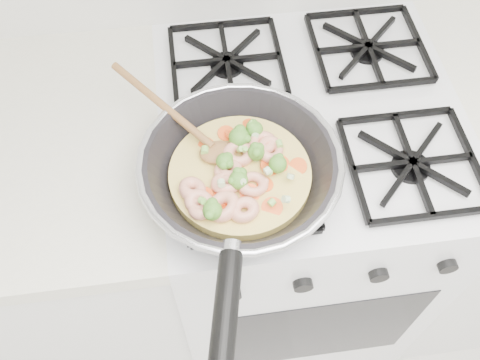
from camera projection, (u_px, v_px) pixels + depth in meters
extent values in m
cube|color=white|center=(293.00, 223.00, 1.41)|extent=(0.60, 0.60, 0.90)
cube|color=black|center=(317.00, 334.00, 1.25)|extent=(0.48, 0.00, 0.40)
cube|color=black|center=(313.00, 110.00, 1.02)|extent=(0.56, 0.56, 0.02)
torus|color=silver|center=(240.00, 161.00, 0.87)|extent=(0.35, 0.35, 0.01)
cylinder|color=black|center=(226.00, 310.00, 0.73)|extent=(0.07, 0.18, 0.04)
cylinder|color=#E5CC63|center=(240.00, 175.00, 0.90)|extent=(0.24, 0.24, 0.02)
ellipsoid|color=brown|center=(218.00, 152.00, 0.90)|extent=(0.08, 0.08, 0.02)
cylinder|color=brown|center=(162.00, 105.00, 0.92)|extent=(0.17, 0.19, 0.05)
torus|color=#DC9F82|center=(244.00, 210.00, 0.84)|extent=(0.06, 0.07, 0.03)
torus|color=#DC9F82|center=(201.00, 206.00, 0.84)|extent=(0.07, 0.07, 0.02)
torus|color=#DC9F82|center=(230.00, 170.00, 0.88)|extent=(0.07, 0.07, 0.02)
torus|color=#DC9F82|center=(228.00, 173.00, 0.88)|extent=(0.08, 0.07, 0.02)
torus|color=#DC9F82|center=(238.00, 154.00, 0.90)|extent=(0.06, 0.06, 0.03)
torus|color=#DC9F82|center=(253.00, 184.00, 0.86)|extent=(0.06, 0.06, 0.02)
torus|color=#DC9F82|center=(223.00, 206.00, 0.84)|extent=(0.09, 0.08, 0.03)
torus|color=#DC9F82|center=(262.00, 143.00, 0.91)|extent=(0.08, 0.08, 0.03)
torus|color=#DC9F82|center=(270.00, 149.00, 0.90)|extent=(0.07, 0.07, 0.03)
torus|color=#DC9F82|center=(192.00, 189.00, 0.86)|extent=(0.07, 0.07, 0.03)
torus|color=#DC9F82|center=(226.00, 183.00, 0.87)|extent=(0.06, 0.07, 0.03)
torus|color=#DC9F82|center=(199.00, 203.00, 0.85)|extent=(0.07, 0.07, 0.03)
ellipsoid|color=#55922F|center=(238.00, 180.00, 0.86)|extent=(0.04, 0.04, 0.03)
ellipsoid|color=#55922F|center=(278.00, 164.00, 0.87)|extent=(0.04, 0.04, 0.03)
ellipsoid|color=#55922F|center=(212.00, 211.00, 0.83)|extent=(0.04, 0.04, 0.03)
ellipsoid|color=#55922F|center=(256.00, 152.00, 0.89)|extent=(0.04, 0.04, 0.03)
ellipsoid|color=#55922F|center=(254.00, 130.00, 0.91)|extent=(0.04, 0.04, 0.03)
ellipsoid|color=#55922F|center=(239.00, 138.00, 0.90)|extent=(0.05, 0.05, 0.04)
ellipsoid|color=#55922F|center=(225.00, 161.00, 0.88)|extent=(0.04, 0.04, 0.03)
cylinder|color=#FF6020|center=(226.00, 133.00, 0.93)|extent=(0.04, 0.04, 0.01)
cylinder|color=#FF6020|center=(236.00, 174.00, 0.89)|extent=(0.04, 0.04, 0.00)
cylinder|color=#FF6020|center=(250.00, 194.00, 0.86)|extent=(0.04, 0.04, 0.01)
cylinder|color=#FF6020|center=(265.00, 184.00, 0.87)|extent=(0.04, 0.04, 0.01)
cylinder|color=#FF6020|center=(248.00, 125.00, 0.94)|extent=(0.03, 0.03, 0.00)
cylinder|color=#FF6020|center=(221.00, 198.00, 0.86)|extent=(0.04, 0.04, 0.01)
cylinder|color=#FF6020|center=(223.00, 213.00, 0.84)|extent=(0.04, 0.04, 0.01)
cylinder|color=#FF6020|center=(280.00, 163.00, 0.90)|extent=(0.05, 0.05, 0.01)
cylinder|color=#FF6020|center=(298.00, 166.00, 0.89)|extent=(0.03, 0.03, 0.01)
cylinder|color=#FF6020|center=(270.00, 167.00, 0.89)|extent=(0.04, 0.04, 0.01)
cylinder|color=#FF6020|center=(228.00, 180.00, 0.88)|extent=(0.04, 0.04, 0.01)
cylinder|color=#FF6020|center=(233.00, 134.00, 0.93)|extent=(0.04, 0.04, 0.01)
cylinder|color=#FF6020|center=(206.00, 146.00, 0.92)|extent=(0.04, 0.04, 0.01)
cylinder|color=#FF6020|center=(204.00, 197.00, 0.86)|extent=(0.05, 0.05, 0.01)
cylinder|color=#FF6020|center=(255.00, 148.00, 0.91)|extent=(0.04, 0.04, 0.01)
cylinder|color=#FF6020|center=(272.00, 207.00, 0.85)|extent=(0.05, 0.05, 0.01)
cylinder|color=#82C04C|center=(202.00, 201.00, 0.83)|extent=(0.01, 0.01, 0.01)
cylinder|color=#82C04C|center=(272.00, 202.00, 0.84)|extent=(0.01, 0.01, 0.01)
cylinder|color=#82C04C|center=(245.00, 149.00, 0.89)|extent=(0.01, 0.01, 0.01)
cylinder|color=#BADA9A|center=(291.00, 176.00, 0.86)|extent=(0.01, 0.01, 0.01)
cylinder|color=#82C04C|center=(240.00, 149.00, 0.89)|extent=(0.01, 0.01, 0.01)
cylinder|color=#82C04C|center=(251.00, 124.00, 0.91)|extent=(0.01, 0.01, 0.01)
cylinder|color=#BADA9A|center=(267.00, 171.00, 0.85)|extent=(0.01, 0.01, 0.01)
cylinder|color=#BADA9A|center=(242.00, 181.00, 0.85)|extent=(0.01, 0.01, 0.01)
cylinder|color=#82C04C|center=(279.00, 144.00, 0.90)|extent=(0.01, 0.01, 0.01)
cylinder|color=#BADA9A|center=(221.00, 183.00, 0.84)|extent=(0.01, 0.01, 0.01)
cylinder|color=#82C04C|center=(205.00, 150.00, 0.89)|extent=(0.01, 0.01, 0.01)
cylinder|color=#BADA9A|center=(261.00, 152.00, 0.89)|extent=(0.01, 0.01, 0.01)
cylinder|color=#82C04C|center=(256.00, 130.00, 0.91)|extent=(0.01, 0.01, 0.01)
cylinder|color=#BADA9A|center=(286.00, 199.00, 0.83)|extent=(0.01, 0.01, 0.01)
cylinder|color=#82C04C|center=(269.00, 171.00, 0.87)|extent=(0.01, 0.01, 0.01)
cylinder|color=#BADA9A|center=(256.00, 135.00, 0.90)|extent=(0.01, 0.01, 0.01)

